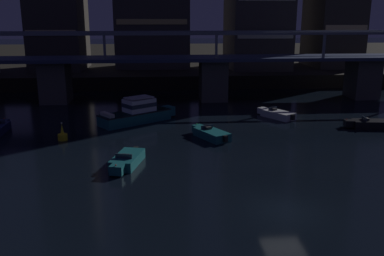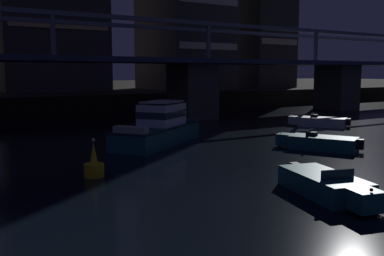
{
  "view_description": "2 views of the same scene",
  "coord_description": "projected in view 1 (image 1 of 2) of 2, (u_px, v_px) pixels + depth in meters",
  "views": [
    {
      "loc": [
        -7.45,
        -23.16,
        11.48
      ],
      "look_at": [
        -4.39,
        16.68,
        0.9
      ],
      "focal_mm": 39.88,
      "sensor_mm": 36.0,
      "label": 1
    },
    {
      "loc": [
        -22.88,
        -2.06,
        4.67
      ],
      "look_at": [
        -7.85,
        22.57,
        0.95
      ],
      "focal_mm": 40.54,
      "sensor_mm": 36.0,
      "label": 2
    }
  ],
  "objects": [
    {
      "name": "ground_plane",
      "position": [
        285.0,
        211.0,
        25.81
      ],
      "size": [
        400.0,
        400.0,
        0.0
      ],
      "primitive_type": "plane",
      "color": "black"
    },
    {
      "name": "cabin_cruiser_near_left",
      "position": [
        137.0,
        113.0,
        47.11
      ],
      "size": [
        8.62,
        7.01,
        2.79
      ],
      "color": "#196066",
      "rests_on": "ground"
    },
    {
      "name": "speedboat_far_left",
      "position": [
        127.0,
        160.0,
        33.57
      ],
      "size": [
        2.72,
        5.19,
        1.16
      ],
      "color": "#196066",
      "rests_on": "ground"
    },
    {
      "name": "speedboat_mid_center",
      "position": [
        277.0,
        114.0,
        49.3
      ],
      "size": [
        3.78,
        4.8,
        1.16
      ],
      "color": "silver",
      "rests_on": "ground"
    },
    {
      "name": "speedboat_mid_left",
      "position": [
        211.0,
        134.0,
        41.1
      ],
      "size": [
        3.5,
        4.9,
        1.16
      ],
      "color": "#196066",
      "rests_on": "ground"
    },
    {
      "name": "river_bridge",
      "position": [
        213.0,
        71.0,
        58.87
      ],
      "size": [
        92.0,
        6.4,
        9.38
      ],
      "color": "#4C4944",
      "rests_on": "ground"
    },
    {
      "name": "channel_buoy",
      "position": [
        63.0,
        135.0,
        40.35
      ],
      "size": [
        0.9,
        0.9,
        1.76
      ],
      "color": "yellow",
      "rests_on": "ground"
    },
    {
      "name": "speedboat_mid_right",
      "position": [
        370.0,
        124.0,
        44.88
      ],
      "size": [
        5.23,
        2.29,
        1.16
      ],
      "color": "black",
      "rests_on": "ground"
    },
    {
      "name": "far_riverbank",
      "position": [
        189.0,
        58.0,
        105.9
      ],
      "size": [
        240.0,
        80.0,
        2.2
      ],
      "primitive_type": "cube",
      "color": "black",
      "rests_on": "ground"
    }
  ]
}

